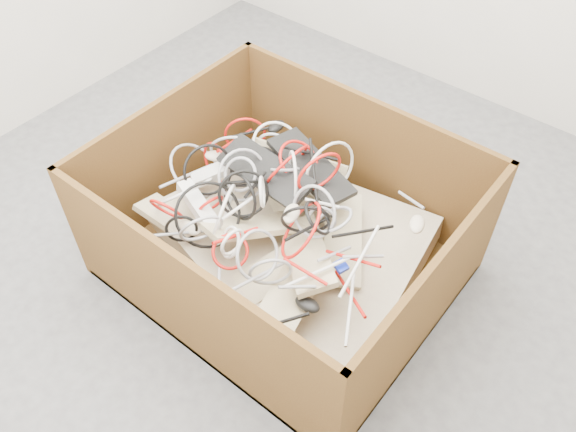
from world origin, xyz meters
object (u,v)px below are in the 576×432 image
Objects in this scene: power_strip_right at (202,211)px; vga_plug at (341,266)px; power_strip_left at (228,166)px; cardboard_box at (281,243)px.

vga_plug is at bearing 28.28° from power_strip_right.
power_strip_left is 0.25m from power_strip_right.
cardboard_box is at bearing -173.81° from vga_plug.
power_strip_right is (-0.22, -0.19, 0.20)m from cardboard_box.
power_strip_right reaches higher than vga_plug.
cardboard_box reaches higher than power_strip_left.
cardboard_box is 0.36m from power_strip_right.
power_strip_left is 1.02× the size of power_strip_right.
power_strip_left is 0.66m from vga_plug.
power_strip_left is 6.74× the size of vga_plug.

